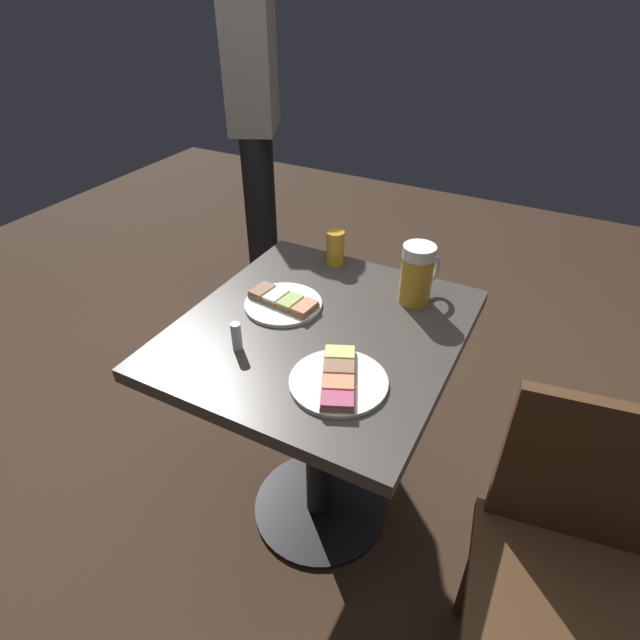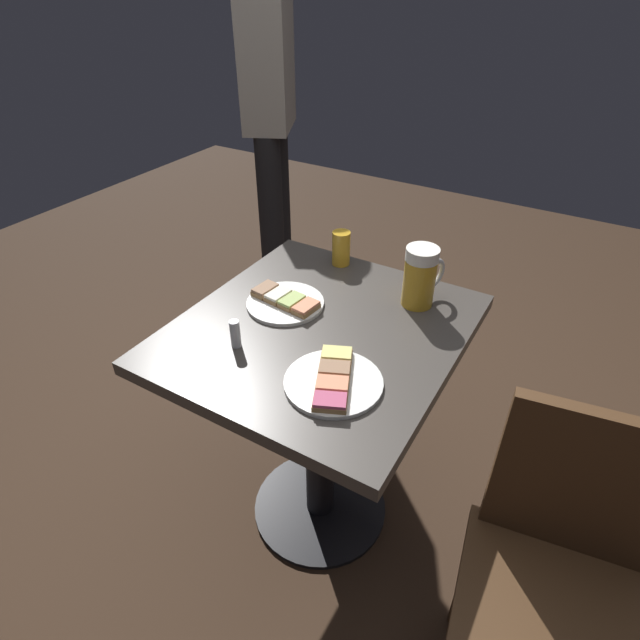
{
  "view_description": "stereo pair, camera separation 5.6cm",
  "coord_description": "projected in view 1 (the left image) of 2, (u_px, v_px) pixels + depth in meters",
  "views": [
    {
      "loc": [
        -0.49,
        0.94,
        1.53
      ],
      "look_at": [
        0.0,
        0.0,
        0.78
      ],
      "focal_mm": 28.89,
      "sensor_mm": 36.0,
      "label": 1
    },
    {
      "loc": [
        -0.54,
        0.91,
        1.53
      ],
      "look_at": [
        0.0,
        0.0,
        0.78
      ],
      "focal_mm": 28.89,
      "sensor_mm": 36.0,
      "label": 2
    }
  ],
  "objects": [
    {
      "name": "beer_glass_small",
      "position": [
        335.0,
        248.0,
        1.55
      ],
      "size": [
        0.05,
        0.05,
        0.11
      ],
      "primitive_type": "cylinder",
      "color": "gold",
      "rests_on": "cafe_table"
    },
    {
      "name": "ground_plane",
      "position": [
        320.0,
        507.0,
        1.75
      ],
      "size": [
        6.0,
        6.0,
        0.0
      ],
      "primitive_type": "plane",
      "color": "#382619"
    },
    {
      "name": "plate_far",
      "position": [
        283.0,
        302.0,
        1.38
      ],
      "size": [
        0.21,
        0.21,
        0.03
      ],
      "color": "white",
      "rests_on": "cafe_table"
    },
    {
      "name": "salt_shaker",
      "position": [
        237.0,
        336.0,
        1.21
      ],
      "size": [
        0.02,
        0.02,
        0.07
      ],
      "primitive_type": "cylinder",
      "color": "silver",
      "rests_on": "cafe_table"
    },
    {
      "name": "cafe_table",
      "position": [
        320.0,
        378.0,
        1.41
      ],
      "size": [
        0.68,
        0.74,
        0.76
      ],
      "color": "black",
      "rests_on": "ground_plane"
    },
    {
      "name": "plate_near",
      "position": [
        339.0,
        380.0,
        1.13
      ],
      "size": [
        0.22,
        0.22,
        0.03
      ],
      "color": "white",
      "rests_on": "cafe_table"
    },
    {
      "name": "cafe_chair",
      "position": [
        569.0,
        564.0,
        1.06
      ],
      "size": [
        0.43,
        0.43,
        0.86
      ],
      "rotation": [
        0.0,
        0.0,
        0.15
      ],
      "color": "#472D19",
      "rests_on": "ground_plane"
    },
    {
      "name": "beer_mug",
      "position": [
        418.0,
        274.0,
        1.36
      ],
      "size": [
        0.09,
        0.14,
        0.17
      ],
      "color": "gold",
      "rests_on": "cafe_table"
    },
    {
      "name": "patron_standing",
      "position": [
        254.0,
        108.0,
        2.15
      ],
      "size": [
        0.3,
        0.37,
        1.74
      ],
      "rotation": [
        0.0,
        0.0,
        2.02
      ],
      "color": "black",
      "rests_on": "ground_plane"
    }
  ]
}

